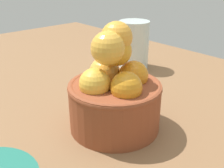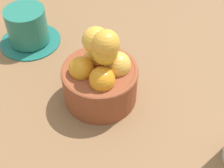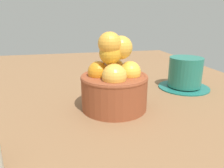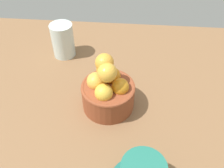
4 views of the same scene
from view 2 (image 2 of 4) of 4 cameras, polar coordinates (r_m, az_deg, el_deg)
ground_plane at (r=63.67cm, az=-1.96°, el=-3.57°), size 145.57×87.30×4.46cm
terracotta_bowl at (r=57.76cm, az=-2.07°, el=1.55°), size 13.82×13.82×15.96cm
coffee_cup at (r=73.94cm, az=-14.65°, el=9.53°), size 13.48×13.48×8.37cm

